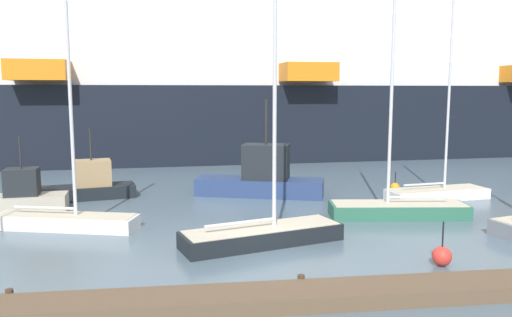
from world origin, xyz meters
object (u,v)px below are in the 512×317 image
fishing_boat_2 (89,185)px  channel_buoy_2 (442,256)px  sailboat_0 (398,206)px  fishing_boat_0 (19,197)px  sailboat_1 (263,231)px  channel_buoy_1 (395,187)px  cruise_ship (174,76)px  sailboat_6 (437,190)px  fishing_boat_1 (262,178)px  sailboat_2 (65,218)px

fishing_boat_2 → channel_buoy_2: 21.71m
sailboat_0 → fishing_boat_0: 20.95m
sailboat_1 → channel_buoy_1: size_ratio=9.50×
sailboat_1 → cruise_ship: cruise_ship is taller
sailboat_1 → sailboat_6: sailboat_1 is taller
fishing_boat_0 → channel_buoy_1: 23.30m
sailboat_6 → sailboat_0: bearing=-145.3°
sailboat_1 → fishing_boat_2: size_ratio=2.15×
sailboat_6 → fishing_boat_0: size_ratio=2.40×
sailboat_0 → fishing_boat_1: (-6.43, 6.65, 0.54)m
cruise_ship → sailboat_0: bearing=-70.3°
sailboat_1 → cruise_ship: size_ratio=0.10×
sailboat_6 → channel_buoy_1: size_ratio=9.28×
sailboat_2 → channel_buoy_1: bearing=33.7°
sailboat_0 → fishing_boat_0: bearing=-4.1°
sailboat_2 → fishing_boat_0: (-3.40, 4.06, 0.28)m
fishing_boat_0 → fishing_boat_1: bearing=5.1°
sailboat_0 → channel_buoy_1: 7.07m
sailboat_0 → fishing_boat_2: (-17.36, 7.22, 0.25)m
fishing_boat_2 → channel_buoy_1: size_ratio=4.41×
sailboat_0 → cruise_ship: 32.59m
fishing_boat_2 → channel_buoy_2: (15.94, -14.74, -0.48)m
sailboat_1 → channel_buoy_2: size_ratio=7.45×
fishing_boat_0 → sailboat_1: bearing=-37.2°
fishing_boat_2 → cruise_ship: size_ratio=0.05×
fishing_boat_1 → fishing_boat_2: size_ratio=1.40×
sailboat_6 → fishing_boat_2: (-21.69, 3.14, 0.31)m
sailboat_1 → fishing_boat_0: sailboat_1 is taller
fishing_boat_2 → sailboat_2: bearing=-101.0°
sailboat_1 → fishing_boat_2: 14.53m
fishing_boat_0 → channel_buoy_1: (23.15, 2.56, -0.51)m
fishing_boat_0 → cruise_ship: bearing=66.7°
cruise_ship → sailboat_6: bearing=-59.6°
fishing_boat_1 → sailboat_0: bearing=-28.6°
channel_buoy_1 → cruise_ship: bearing=123.8°
channel_buoy_1 → cruise_ship: cruise_ship is taller
channel_buoy_1 → channel_buoy_2: channel_buoy_2 is taller
sailboat_0 → channel_buoy_2: size_ratio=7.64×
sailboat_1 → fishing_boat_1: 10.58m
sailboat_2 → fishing_boat_2: bearing=106.8°
fishing_boat_2 → fishing_boat_1: bearing=-15.6°
channel_buoy_2 → fishing_boat_0: bearing=148.9°
fishing_boat_1 → cruise_ship: 24.33m
sailboat_2 → fishing_boat_1: (10.73, 6.70, 0.59)m
sailboat_0 → fishing_boat_1: 9.26m
fishing_boat_0 → fishing_boat_1: 14.38m
sailboat_1 → fishing_boat_1: size_ratio=1.54×
sailboat_0 → sailboat_6: sailboat_0 is taller
fishing_boat_1 → cruise_ship: cruise_ship is taller
sailboat_1 → channel_buoy_1: (10.51, 10.38, -0.28)m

